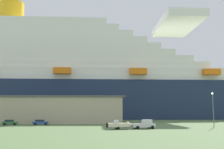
# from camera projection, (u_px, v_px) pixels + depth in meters

# --- Properties ---
(ground_plane) EXTENTS (600.00, 600.00, 0.00)m
(ground_plane) POSITION_uv_depth(u_px,v_px,m) (111.00, 122.00, 104.07)
(ground_plane) COLOR #567042
(cruise_ship) EXTENTS (241.76, 48.27, 67.53)m
(cruise_ship) POSITION_uv_depth(u_px,v_px,m) (59.00, 81.00, 145.25)
(cruise_ship) COLOR #1E2D4C
(cruise_ship) RESTS_ON ground_plane
(terminal_building) EXTENTS (54.50, 25.89, 9.26)m
(terminal_building) POSITION_uv_depth(u_px,v_px,m) (50.00, 110.00, 99.54)
(terminal_building) COLOR #B7A88C
(terminal_building) RESTS_ON ground_plane
(pickup_truck) EXTENTS (5.85, 2.99, 2.20)m
(pickup_truck) POSITION_uv_depth(u_px,v_px,m) (144.00, 124.00, 66.66)
(pickup_truck) COLOR silver
(pickup_truck) RESTS_ON ground_plane
(small_boat_on_trailer) EXTENTS (7.05, 2.69, 2.15)m
(small_boat_on_trailer) POSITION_uv_depth(u_px,v_px,m) (121.00, 125.00, 65.06)
(small_boat_on_trailer) COLOR #595960
(small_boat_on_trailer) RESTS_ON ground_plane
(street_lamp) EXTENTS (0.56, 0.56, 9.02)m
(street_lamp) POSITION_uv_depth(u_px,v_px,m) (213.00, 105.00, 72.25)
(street_lamp) COLOR slate
(street_lamp) RESTS_ON ground_plane
(parked_car_green_wagon) EXTENTS (4.38, 2.26, 1.58)m
(parked_car_green_wagon) POSITION_uv_depth(u_px,v_px,m) (10.00, 122.00, 83.77)
(parked_car_green_wagon) COLOR #2D723F
(parked_car_green_wagon) RESTS_ON ground_plane
(parked_car_blue_suv) EXTENTS (4.62, 2.12, 1.58)m
(parked_car_blue_suv) POSITION_uv_depth(u_px,v_px,m) (40.00, 122.00, 84.46)
(parked_car_blue_suv) COLOR #264C99
(parked_car_blue_suv) RESTS_ON ground_plane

